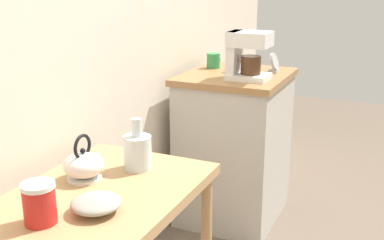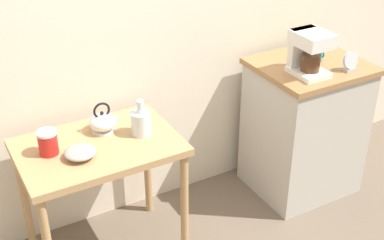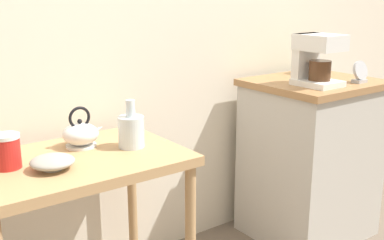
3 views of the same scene
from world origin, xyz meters
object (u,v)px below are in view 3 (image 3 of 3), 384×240
teakettle (81,134)px  table_clock (360,73)px  glass_carafe_vase (131,130)px  bowl_stoneware (52,162)px  mug_dark_teal (319,71)px  coffee_maker (316,58)px  mug_tall_green (303,66)px  canister_enamel (7,151)px

teakettle → table_clock: table_clock is taller
teakettle → glass_carafe_vase: (0.16, -0.12, 0.02)m
bowl_stoneware → table_clock: 1.65m
mug_dark_teal → teakettle: bearing=176.1°
coffee_maker → mug_tall_green: bearing=50.4°
glass_carafe_vase → coffee_maker: (1.03, -0.08, 0.23)m
mug_dark_teal → glass_carafe_vase: bearing=-178.5°
mug_dark_teal → mug_tall_green: mug_tall_green is taller
mug_tall_green → table_clock: (0.02, -0.38, 0.01)m
canister_enamel → table_clock: 1.78m
glass_carafe_vase → coffee_maker: 1.06m
coffee_maker → mug_tall_green: coffee_maker is taller
mug_dark_teal → table_clock: size_ratio=0.73×
glass_carafe_vase → bowl_stoneware: bearing=-170.3°
bowl_stoneware → teakettle: bearing=44.0°
canister_enamel → glass_carafe_vase: bearing=-5.7°
glass_carafe_vase → table_clock: bearing=-7.8°
bowl_stoneware → teakettle: 0.27m
bowl_stoneware → coffee_maker: bearing=-0.7°
teakettle → mug_dark_teal: mug_dark_teal is taller
mug_tall_green → mug_dark_teal: bearing=-108.4°
mug_dark_teal → table_clock: table_clock is taller
bowl_stoneware → coffee_maker: size_ratio=0.61×
mug_dark_teal → table_clock: bearing=-70.6°
teakettle → mug_tall_green: size_ratio=1.99×
bowl_stoneware → mug_tall_green: (1.62, 0.26, 0.17)m
coffee_maker → mug_dark_teal: (0.18, 0.11, -0.10)m
table_clock → coffee_maker: bearing=158.7°
bowl_stoneware → coffee_maker: coffee_maker is taller
canister_enamel → coffee_maker: coffee_maker is taller
bowl_stoneware → teakettle: (0.19, 0.19, 0.03)m
table_clock → mug_dark_teal: bearing=109.4°
teakettle → coffee_maker: 1.23m
bowl_stoneware → coffee_maker: (1.39, -0.02, 0.27)m
teakettle → canister_enamel: size_ratio=1.42×
mug_dark_teal → canister_enamel: bearing=179.4°
coffee_maker → canister_enamel: bearing=175.2°
glass_carafe_vase → mug_tall_green: size_ratio=2.18×
mug_dark_teal → mug_tall_green: (0.06, 0.17, 0.00)m
coffee_maker → table_clock: (0.25, -0.10, -0.09)m
bowl_stoneware → mug_dark_teal: 1.57m
bowl_stoneware → canister_enamel: (-0.12, 0.11, 0.04)m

